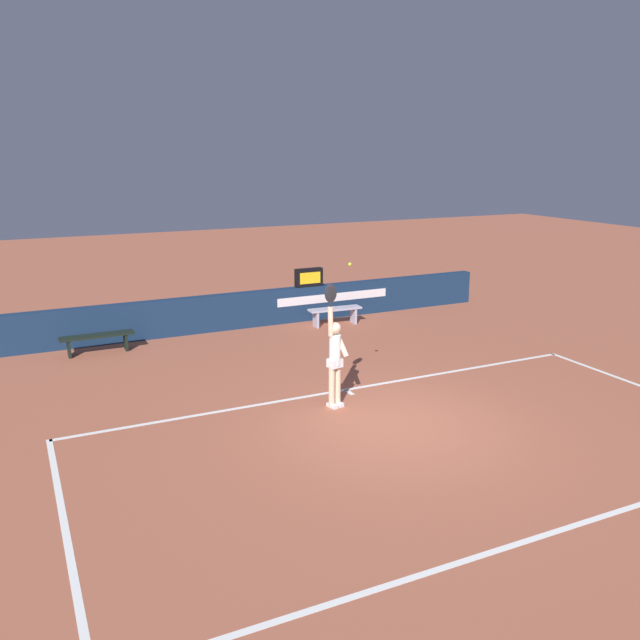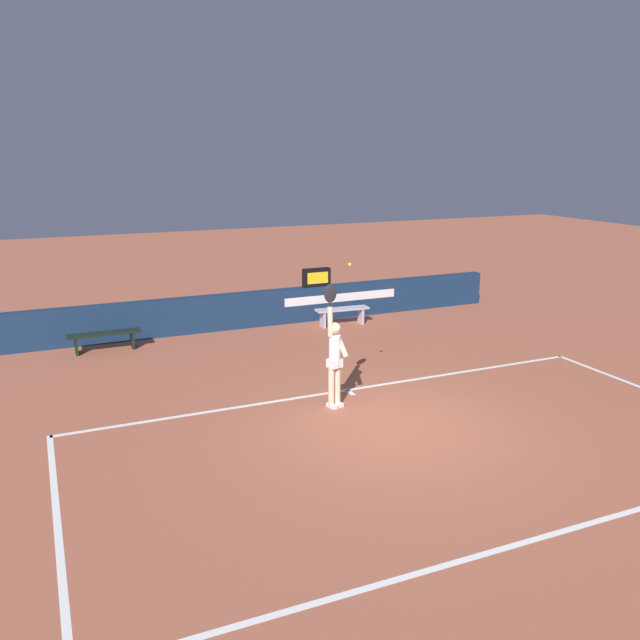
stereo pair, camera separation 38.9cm
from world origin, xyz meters
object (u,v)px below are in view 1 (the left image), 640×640
Objects in this scene: tennis_player at (335,357)px; courtside_bench_near at (335,312)px; speed_display at (309,277)px; tennis_ball at (350,264)px; courtside_bench_far at (97,339)px.

tennis_player reaches higher than courtside_bench_near.
speed_display is 11.91× the size of tennis_ball.
courtside_bench_near is at bearing 63.17° from tennis_player.
courtside_bench_far is (-5.81, -0.76, -0.86)m from speed_display.
speed_display is 0.53× the size of courtside_bench_near.
tennis_player is at bearing -56.58° from courtside_bench_far.
tennis_ball is 6.99m from courtside_bench_far.
courtside_bench_near is (2.67, 5.28, -0.60)m from tennis_player.
tennis_ball is at bearing -54.72° from courtside_bench_far.
tennis_player is 6.45m from courtside_bench_far.
tennis_player is (-2.27, -6.12, -0.25)m from speed_display.
courtside_bench_near is (2.39, 5.31, -2.30)m from tennis_ball.
speed_display is 5.92m from courtside_bench_far.
tennis_ball reaches higher than courtside_bench_near.
courtside_bench_near is (0.40, -0.85, -0.85)m from speed_display.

